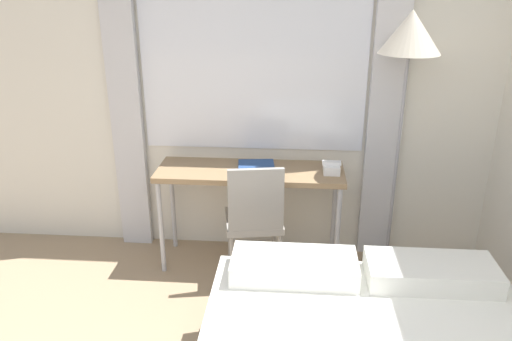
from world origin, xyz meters
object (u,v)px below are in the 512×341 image
object	(u,v)px
desk	(250,178)
telephone	(331,168)
standing_lamp	(409,51)
desk_chair	(255,216)
book	(256,165)

from	to	relation	value
desk	telephone	xyz separation A→B (m)	(0.59, -0.02, 0.11)
standing_lamp	telephone	size ratio (longest dim) A/B	12.42
desk	desk_chair	world-z (taller)	desk_chair
desk_chair	telephone	distance (m)	0.66
standing_lamp	desk	bearing A→B (deg)	-179.93
desk	desk_chair	xyz separation A→B (m)	(0.05, -0.25, -0.18)
desk	telephone	size ratio (longest dim) A/B	8.95
telephone	book	world-z (taller)	telephone
standing_lamp	book	xyz separation A→B (m)	(-1.01, 0.06, -0.86)
book	standing_lamp	bearing A→B (deg)	-3.37
telephone	book	bearing A→B (deg)	171.98
desk_chair	telephone	size ratio (longest dim) A/B	5.99
standing_lamp	telephone	world-z (taller)	standing_lamp
desk_chair	standing_lamp	distance (m)	1.53
telephone	book	size ratio (longest dim) A/B	0.54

